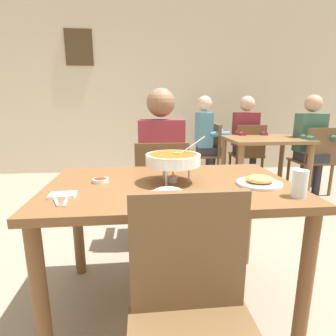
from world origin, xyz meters
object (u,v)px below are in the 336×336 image
(rice_plate, at_px, (168,195))
(drink_glass, at_px, (300,185))
(patron_bg_left, at_px, (246,134))
(dining_table_far, at_px, (264,148))
(patron_bg_middle, at_px, (206,135))
(diner_main, at_px, (161,159))
(chair_bg_middle, at_px, (209,150))
(patron_bg_right, at_px, (311,139))
(chair_viewer_empty, at_px, (193,313))
(sauce_dish, at_px, (101,180))
(chair_bg_right, at_px, (315,157))
(chair_bg_left, at_px, (248,151))
(chair_diner_main, at_px, (161,188))
(curry_bowl, at_px, (173,160))
(dining_table_main, at_px, (171,202))
(appetizer_plate, at_px, (259,181))

(rice_plate, height_order, drink_glass, drink_glass)
(patron_bg_left, bearing_deg, dining_table_far, -85.89)
(patron_bg_middle, bearing_deg, diner_main, -114.43)
(chair_bg_middle, bearing_deg, patron_bg_right, -26.92)
(chair_viewer_empty, distance_m, sauce_dish, 0.87)
(chair_bg_right, bearing_deg, chair_bg_left, 141.51)
(diner_main, relative_size, patron_bg_middle, 1.00)
(chair_diner_main, relative_size, patron_bg_left, 0.69)
(curry_bowl, bearing_deg, drink_glass, -28.41)
(dining_table_main, relative_size, chair_bg_middle, 1.49)
(drink_glass, relative_size, patron_bg_middle, 0.10)
(dining_table_main, xyz_separation_m, patron_bg_right, (2.08, 1.93, 0.09))
(dining_table_main, bearing_deg, rice_plate, -98.90)
(patron_bg_right, bearing_deg, patron_bg_left, 139.07)
(chair_viewer_empty, bearing_deg, rice_plate, 95.71)
(patron_bg_left, distance_m, patron_bg_right, 0.88)
(dining_table_far, bearing_deg, drink_glass, -111.58)
(chair_bg_left, distance_m, patron_bg_middle, 0.68)
(dining_table_main, distance_m, chair_bg_middle, 2.69)
(diner_main, xyz_separation_m, chair_viewer_empty, (-0.00, -1.43, -0.24))
(dining_table_main, height_order, rice_plate, rice_plate)
(diner_main, relative_size, patron_bg_right, 1.00)
(curry_bowl, distance_m, patron_bg_right, 2.83)
(diner_main, bearing_deg, chair_bg_left, 49.40)
(dining_table_main, height_order, chair_bg_left, chair_bg_left)
(chair_viewer_empty, relative_size, patron_bg_right, 0.69)
(patron_bg_left, bearing_deg, chair_bg_middle, 175.84)
(chair_diner_main, bearing_deg, patron_bg_left, 51.57)
(appetizer_plate, bearing_deg, chair_viewer_empty, -128.36)
(chair_diner_main, xyz_separation_m, patron_bg_left, (1.42, 1.79, 0.24))
(dining_table_main, distance_m, chair_viewer_empty, 0.70)
(curry_bowl, xyz_separation_m, chair_bg_middle, (0.86, 2.53, -0.38))
(chair_diner_main, bearing_deg, patron_bg_right, 30.30)
(drink_glass, height_order, chair_bg_middle, chair_bg_middle)
(drink_glass, bearing_deg, patron_bg_right, 55.76)
(appetizer_plate, xyz_separation_m, drink_glass, (0.10, -0.21, 0.04))
(chair_diner_main, height_order, chair_bg_middle, same)
(chair_diner_main, xyz_separation_m, diner_main, (0.00, 0.03, 0.24))
(dining_table_far, height_order, chair_bg_left, chair_bg_left)
(diner_main, xyz_separation_m, curry_bowl, (0.01, -0.73, 0.14))
(dining_table_main, height_order, patron_bg_middle, patron_bg_middle)
(patron_bg_middle, relative_size, patron_bg_right, 1.00)
(chair_viewer_empty, relative_size, patron_bg_left, 0.69)
(chair_bg_right, height_order, patron_bg_right, patron_bg_right)
(chair_diner_main, distance_m, curry_bowl, 0.80)
(curry_bowl, distance_m, patron_bg_left, 2.87)
(dining_table_main, distance_m, rice_plate, 0.30)
(patron_bg_middle, bearing_deg, chair_bg_left, -10.53)
(chair_bg_right, bearing_deg, dining_table_far, 172.31)
(rice_plate, relative_size, patron_bg_middle, 0.18)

